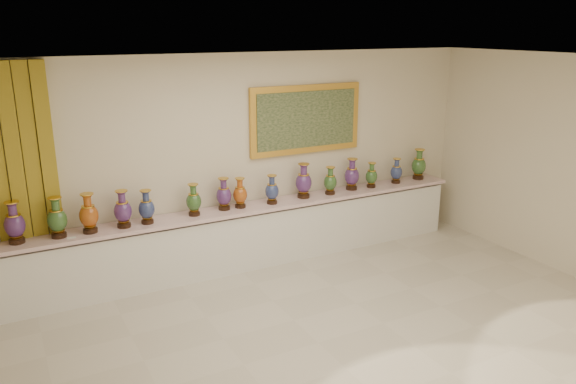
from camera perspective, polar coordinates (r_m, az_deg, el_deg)
name	(u,v)px	position (r m, az deg, el deg)	size (l,w,h in m)	color
ground	(318,343)	(6.38, 3.07, -15.04)	(8.00, 8.00, 0.00)	beige
room	(47,178)	(7.31, -23.28, 1.27)	(8.00, 8.00, 8.00)	beige
counter	(236,239)	(8.01, -5.29, -4.79)	(7.28, 0.48, 0.90)	white
vase_1	(15,225)	(7.24, -26.02, -3.00)	(0.29, 0.29, 0.51)	#311C0D
vase_2	(57,219)	(7.23, -22.40, -2.59)	(0.29, 0.29, 0.50)	#311C0D
vase_3	(89,215)	(7.26, -19.58, -2.23)	(0.27, 0.27, 0.50)	#311C0D
vase_4	(123,211)	(7.32, -16.43, -1.84)	(0.28, 0.28, 0.48)	#311C0D
vase_5	(147,208)	(7.39, -14.17, -1.63)	(0.27, 0.27, 0.44)	#311C0D
vase_6	(194,201)	(7.58, -9.56, -0.94)	(0.21, 0.21, 0.44)	#311C0D
vase_7	(224,195)	(7.75, -6.53, -0.35)	(0.25, 0.25, 0.45)	#311C0D
vase_8	(240,194)	(7.83, -4.89, -0.23)	(0.20, 0.20, 0.43)	#311C0D
vase_9	(272,191)	(7.97, -1.64, 0.12)	(0.23, 0.23, 0.42)	#311C0D
vase_10	(304,182)	(8.24, 1.60, 0.98)	(0.32, 0.32, 0.52)	#311C0D
vase_11	(330,182)	(8.44, 4.31, 1.03)	(0.23, 0.23, 0.42)	#311C0D
vase_12	(352,176)	(8.71, 6.50, 1.66)	(0.30, 0.30, 0.49)	#311C0D
vase_13	(371,176)	(8.88, 8.48, 1.60)	(0.19, 0.19, 0.40)	#311C0D
vase_14	(396,172)	(9.20, 10.95, 2.01)	(0.24, 0.24, 0.41)	#311C0D
vase_15	(419,166)	(9.51, 13.15, 2.63)	(0.24, 0.24, 0.50)	#311C0D
label_card	(71,238)	(7.22, -21.14, -4.36)	(0.10, 0.06, 0.00)	white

